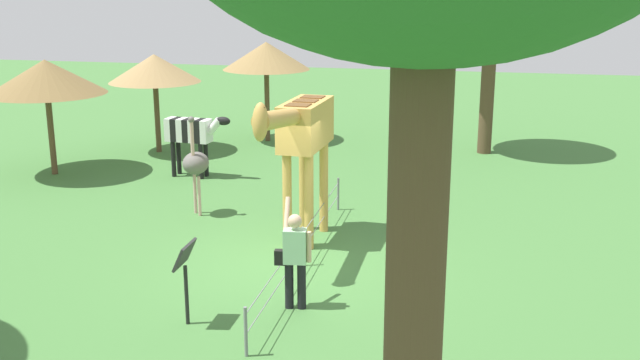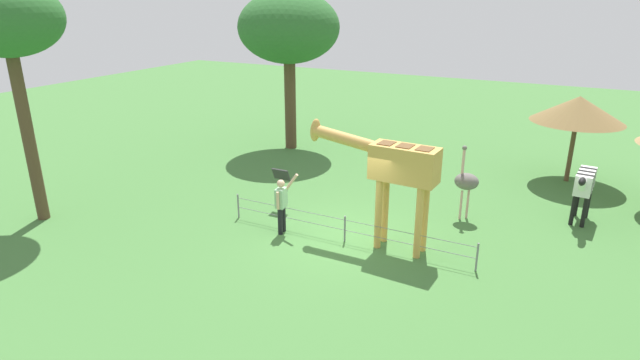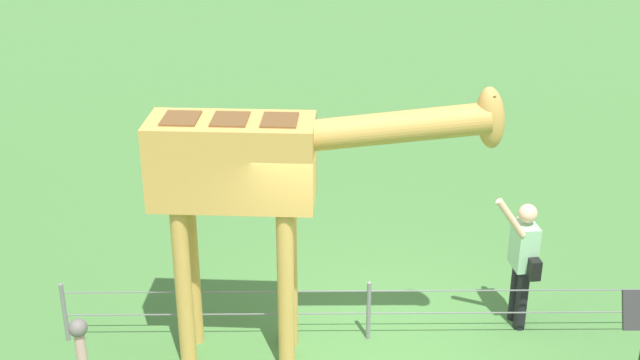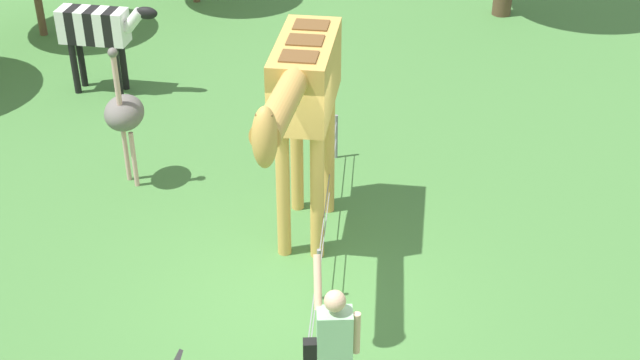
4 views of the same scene
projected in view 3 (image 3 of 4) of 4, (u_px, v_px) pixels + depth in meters
The scene contains 4 objects.
ground_plane at pixel (369, 348), 9.61m from camera, with size 60.00×60.00×0.00m, color #427538.
giraffe at pixel (260, 175), 8.62m from camera, with size 3.64×0.80×3.22m.
visitor at pixel (523, 258), 9.71m from camera, with size 0.58×0.58×1.75m.
wire_fence at pixel (369, 308), 9.64m from camera, with size 7.05×0.05×0.75m.
Camera 3 is at (-0.65, -8.00, 5.66)m, focal length 47.00 mm.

